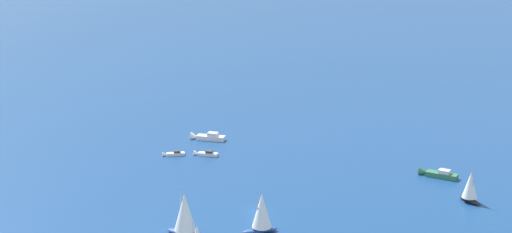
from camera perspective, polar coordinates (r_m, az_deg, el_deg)
ground_plane at (r=158.15m, az=0.02°, el=-7.50°), size 2000.00×2000.00×0.00m
sailboat_near_centre at (r=169.12m, az=16.47°, el=-5.30°), size 6.03×4.99×7.93m
motorboat_far_stbd at (r=195.83m, az=-6.57°, el=-2.93°), size 2.97×6.16×1.73m
motorboat_inshore at (r=184.21m, az=13.98°, el=-4.39°), size 6.30×9.52×2.73m
sailboat_trailing at (r=145.66m, az=-5.63°, el=-7.64°), size 5.77×8.12×10.21m
sailboat_mid_cluster at (r=146.68m, az=0.44°, el=-7.55°), size 5.19×7.55×9.42m
motorboat_outer_ring_b at (r=208.90m, az=-3.93°, el=-1.62°), size 4.21×10.34×2.92m
motorboat_outer_ring_d at (r=195.03m, az=-4.05°, el=-2.93°), size 2.65×6.72×1.90m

